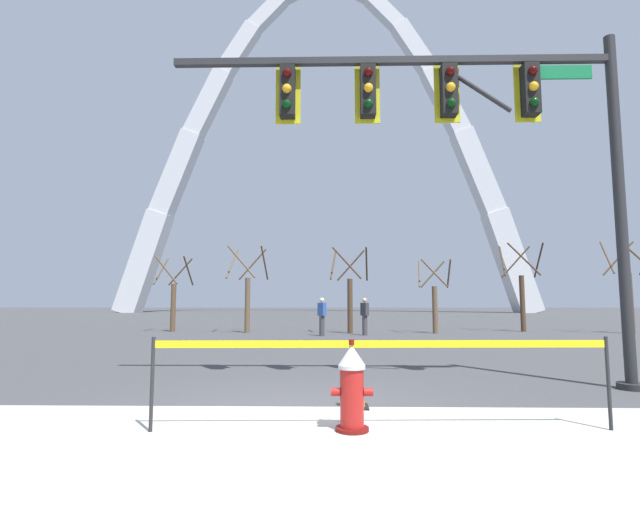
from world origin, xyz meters
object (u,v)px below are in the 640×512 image
fire_hydrant (352,388)px  traffic_cone_by_hydrant (355,381)px  monument_arch (326,158)px  pedestrian_walking_left (322,316)px  pedestrian_standing_center (365,316)px  traffic_signal_gantry (474,127)px

fire_hydrant → traffic_cone_by_hydrant: 1.13m
monument_arch → pedestrian_walking_left: 48.87m
monument_arch → pedestrian_walking_left: (0.11, -44.18, -20.89)m
fire_hydrant → pedestrian_standing_center: 14.85m
traffic_cone_by_hydrant → traffic_signal_gantry: (2.16, 1.42, 4.05)m
pedestrian_walking_left → pedestrian_standing_center: bearing=11.5°
pedestrian_walking_left → pedestrian_standing_center: same height
monument_arch → pedestrian_walking_left: monument_arch is taller
fire_hydrant → traffic_signal_gantry: traffic_signal_gantry is taller
traffic_signal_gantry → monument_arch: monument_arch is taller
traffic_signal_gantry → pedestrian_walking_left: 12.72m
pedestrian_standing_center → monument_arch: bearing=92.5°
traffic_cone_by_hydrant → pedestrian_walking_left: pedestrian_walking_left is taller
fire_hydrant → traffic_signal_gantry: (2.25, 2.54, 3.94)m
traffic_cone_by_hydrant → pedestrian_standing_center: 13.72m
fire_hydrant → monument_arch: 62.33m
fire_hydrant → pedestrian_standing_center: (1.27, 14.79, 0.35)m
fire_hydrant → monument_arch: monument_arch is taller
monument_arch → fire_hydrant: bearing=-89.3°
traffic_signal_gantry → pedestrian_walking_left: (-2.81, 11.88, -3.59)m
traffic_signal_gantry → monument_arch: bearing=93.0°
fire_hydrant → traffic_cone_by_hydrant: (0.09, 1.12, -0.11)m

